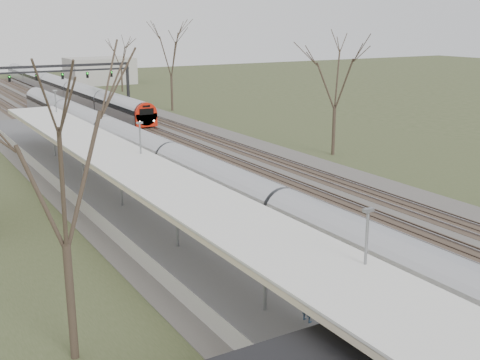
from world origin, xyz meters
name	(u,v)px	position (x,y,z in m)	size (l,w,h in m)	color
track_bed	(139,146)	(0.26, 55.00, 0.06)	(24.00, 160.00, 0.22)	#474442
platform	(104,199)	(-9.05, 37.50, 0.50)	(3.50, 69.00, 1.00)	#9E9B93
canopy	(126,162)	(-9.05, 32.99, 3.93)	(4.10, 50.00, 3.11)	slate
signal_gantry	(57,73)	(0.29, 84.99, 4.91)	(21.00, 0.59, 6.08)	black
tree_west_near	(60,165)	(-16.00, 20.00, 7.29)	(5.00, 5.00, 10.30)	#2D231C
tree_east_far	(336,75)	(14.00, 42.00, 7.29)	(5.00, 5.00, 10.30)	#2D231C
train_near	(136,146)	(-2.50, 48.54, 1.48)	(2.62, 75.21, 3.05)	#B4B7BE
train_far	(60,86)	(4.50, 100.61, 1.48)	(2.62, 75.21, 3.05)	#B4B7BE
passenger	(308,301)	(-8.16, 16.45, 1.84)	(0.61, 0.40, 1.68)	#2E445A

